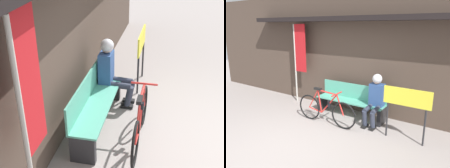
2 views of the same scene
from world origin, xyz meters
TOP-DOWN VIEW (x-y plane):
  - ground_plane at (0.00, 0.00)m, footprint 24.00×24.00m
  - storefront_wall at (0.00, 2.42)m, footprint 12.00×0.56m
  - park_bench_near at (0.21, 1.99)m, footprint 1.88×0.42m
  - bicycle at (-0.05, 1.23)m, footprint 1.66×0.40m
  - person_seated at (0.94, 1.88)m, footprint 0.34×0.62m
  - banner_pole at (-1.67, 2.08)m, footprint 0.45×0.05m
  - signboard at (1.79, 1.47)m, footprint 0.96×0.04m

SIDE VIEW (x-z plane):
  - ground_plane at x=0.00m, z-range 0.00..0.00m
  - bicycle at x=-0.05m, z-range -0.07..0.80m
  - park_bench_near at x=0.21m, z-range -0.02..0.83m
  - person_seated at x=0.94m, z-range 0.09..1.32m
  - signboard at x=1.79m, z-range 0.29..1.42m
  - banner_pole at x=-1.67m, z-range 0.32..2.69m
  - storefront_wall at x=0.00m, z-range 0.06..3.26m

